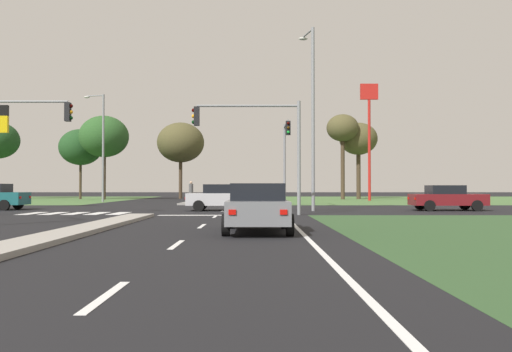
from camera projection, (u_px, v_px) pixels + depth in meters
name	position (u px, v px, depth m)	size (l,w,h in m)	color
ground_plane	(167.00, 209.00, 32.79)	(200.00, 200.00, 0.00)	black
grass_verge_far_right	(436.00, 200.00, 57.38)	(35.00, 35.00, 0.01)	#476B38
median_island_near	(48.00, 238.00, 13.79)	(1.20, 22.00, 0.14)	gray
median_island_far	(205.00, 199.00, 57.78)	(1.20, 36.00, 0.14)	gray
lane_dash_near	(103.00, 296.00, 6.73)	(0.14, 2.00, 0.01)	silver
lane_dash_second	(174.00, 245.00, 12.72)	(0.14, 2.00, 0.01)	silver
lane_dash_third	(200.00, 226.00, 18.72)	(0.14, 2.00, 0.01)	silver
lane_dash_fourth	(213.00, 216.00, 24.72)	(0.14, 2.00, 0.01)	silver
lane_dash_fifth	(221.00, 211.00, 30.72)	(0.14, 2.00, 0.01)	silver
edge_line_right	(304.00, 236.00, 14.82)	(0.14, 24.00, 0.01)	silver
stop_bar_near	(221.00, 215.00, 25.80)	(6.40, 0.50, 0.01)	silver
crosswalk_bar_near	(30.00, 213.00, 27.56)	(0.70, 2.80, 0.01)	silver
crosswalk_bar_second	(52.00, 213.00, 27.56)	(0.70, 2.80, 0.01)	silver
crosswalk_bar_third	(73.00, 213.00, 27.57)	(0.70, 2.80, 0.01)	silver
crosswalk_bar_fourth	(95.00, 213.00, 27.57)	(0.70, 2.80, 0.01)	silver
crosswalk_bar_fifth	(117.00, 213.00, 27.58)	(0.70, 2.80, 0.01)	silver
car_maroon_near	(445.00, 198.00, 31.05)	(4.31, 1.98, 1.50)	maroon
car_grey_third	(256.00, 207.00, 16.32)	(2.06, 4.37, 1.52)	slate
car_silver_fifth	(221.00, 197.00, 30.82)	(4.32, 2.00, 1.56)	#B7B7BC
traffic_signal_near_right	(257.00, 135.00, 26.29)	(5.50, 0.32, 5.75)	gray
traffic_signal_near_left	(21.00, 135.00, 26.24)	(3.89, 0.32, 5.96)	gray
traffic_signal_far_right	(284.00, 148.00, 37.86)	(0.32, 4.77, 6.14)	gray
street_lamp_second	(310.00, 110.00, 30.77)	(0.80, 1.88, 10.80)	gray
street_lamp_third	(99.00, 142.00, 48.53)	(2.04, 0.56, 10.03)	gray
pedestrian_at_median	(189.00, 190.00, 41.40)	(0.34, 0.34, 1.72)	#335184
fastfood_pole_sign	(367.00, 116.00, 53.14)	(1.80, 0.40, 11.89)	red
treeline_second	(78.00, 147.00, 59.94)	(4.86, 4.86, 8.03)	#423323
treeline_third	(102.00, 137.00, 57.65)	(5.39, 5.39, 9.26)	#423323
treeline_fourth	(178.00, 143.00, 61.60)	(5.54, 5.54, 8.99)	#423323
treeline_fifth	(340.00, 129.00, 58.25)	(3.57, 3.57, 9.49)	#423323
treeline_sixth	(356.00, 139.00, 59.92)	(4.34, 4.34, 8.76)	#423323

